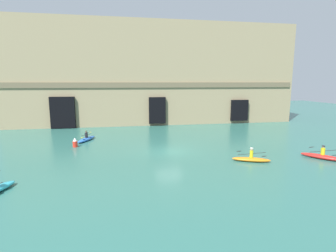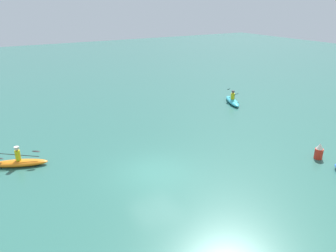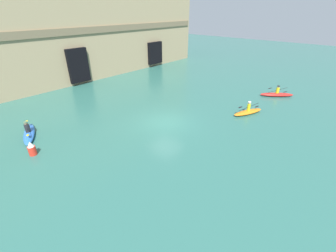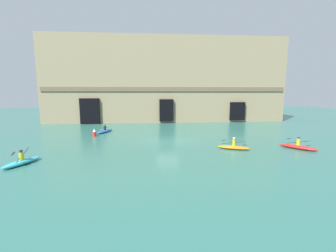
{
  "view_description": "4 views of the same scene",
  "coord_description": "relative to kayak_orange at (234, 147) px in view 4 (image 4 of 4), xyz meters",
  "views": [
    {
      "loc": [
        -4.35,
        -23.98,
        6.58
      ],
      "look_at": [
        0.11,
        1.05,
        2.29
      ],
      "focal_mm": 28.0,
      "sensor_mm": 36.0,
      "label": 1
    },
    {
      "loc": [
        7.13,
        13.92,
        8.71
      ],
      "look_at": [
        -1.04,
        -0.26,
        2.4
      ],
      "focal_mm": 35.0,
      "sensor_mm": 36.0,
      "label": 2
    },
    {
      "loc": [
        -12.4,
        -11.22,
        8.47
      ],
      "look_at": [
        -1.69,
        -1.78,
        0.95
      ],
      "focal_mm": 24.0,
      "sensor_mm": 36.0,
      "label": 3
    },
    {
      "loc": [
        -2.03,
        -25.46,
        5.62
      ],
      "look_at": [
        -0.19,
        -2.69,
        2.15
      ],
      "focal_mm": 24.0,
      "sensor_mm": 36.0,
      "label": 4
    }
  ],
  "objects": [
    {
      "name": "marker_buoy",
      "position": [
        -15.34,
        7.78,
        0.23
      ],
      "size": [
        0.48,
        0.48,
        0.97
      ],
      "color": "red",
      "rests_on": "ground"
    },
    {
      "name": "ground_plane",
      "position": [
        -6.2,
        4.42,
        -0.22
      ],
      "size": [
        120.0,
        120.0,
        0.0
      ],
      "primitive_type": "plane",
      "color": "#2D665B"
    },
    {
      "name": "kayak_blue",
      "position": [
        -14.56,
        10.55,
        0.01
      ],
      "size": [
        2.03,
        3.48,
        1.17
      ],
      "rotation": [
        0.0,
        0.0,
        4.31
      ],
      "color": "blue",
      "rests_on": "ground"
    },
    {
      "name": "kayak_red",
      "position": [
        6.42,
        -0.4,
        0.01
      ],
      "size": [
        2.75,
        3.19,
        1.19
      ],
      "rotation": [
        0.0,
        0.0,
        5.38
      ],
      "color": "red",
      "rests_on": "ground"
    },
    {
      "name": "kayak_cyan",
      "position": [
        -18.24,
        -3.29,
        0.02
      ],
      "size": [
        2.01,
        3.24,
        1.23
      ],
      "rotation": [
        0.0,
        0.0,
        1.15
      ],
      "color": "#33B2C6",
      "rests_on": "ground"
    },
    {
      "name": "cliff_bluff",
      "position": [
        -5.2,
        23.04,
        7.55
      ],
      "size": [
        44.47,
        7.39,
        15.6
      ],
      "color": "#9E8966",
      "rests_on": "ground"
    },
    {
      "name": "kayak_orange",
      "position": [
        0.0,
        0.0,
        0.0
      ],
      "size": [
        3.14,
        1.86,
        1.18
      ],
      "rotation": [
        0.0,
        0.0,
        2.75
      ],
      "color": "orange",
      "rests_on": "ground"
    }
  ]
}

